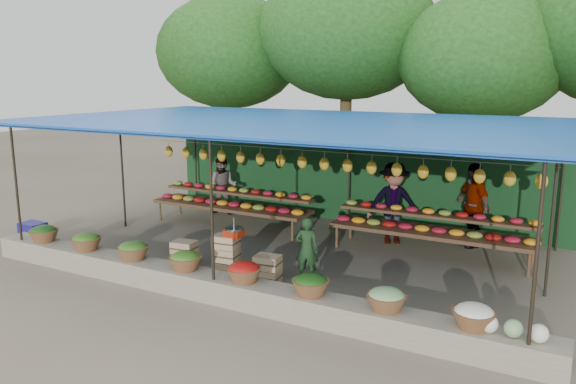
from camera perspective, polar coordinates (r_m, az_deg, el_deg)
The scene contains 16 objects.
ground at distance 11.87m, azimuth 0.75°, elevation -6.37°, with size 60.00×60.00×0.00m, color #65594A.
stone_curb at distance 9.59m, azimuth -7.00°, elevation -9.65°, with size 10.60×0.55×0.40m, color #71675A.
stall_canopy at distance 11.39m, azimuth 0.93°, elevation 6.65°, with size 10.80×6.60×2.82m.
produce_baskets at distance 9.52m, azimuth -7.55°, elevation -7.50°, with size 8.98×0.58×0.34m.
netting_backdrop at distance 14.36m, azimuth 6.61°, elevation 1.86°, with size 10.60×0.06×2.50m, color #1A4922.
tree_row at distance 16.80m, azimuth 12.42°, elevation 14.91°, with size 16.51×5.50×7.12m.
fruit_table_left at distance 14.07m, azimuth -5.69°, elevation -0.99°, with size 4.21×0.95×0.93m.
fruit_table_right at distance 12.07m, azimuth 14.44°, elevation -3.44°, with size 4.21×0.95×0.93m.
crate_counter at distance 10.70m, azimuth -6.41°, elevation -6.73°, with size 2.39×0.39×0.77m.
weighing_scale at distance 10.43m, azimuth -5.49°, elevation -4.07°, with size 0.34×0.34×0.37m.
vendor_seated at distance 10.24m, azimuth 1.93°, elevation -5.81°, with size 0.44×0.29×1.20m, color #1B3B1C.
customer_left at distance 15.17m, azimuth -6.61°, elevation 0.62°, with size 0.77×0.60×1.58m, color slate.
customer_mid at distance 12.69m, azimuth 10.65°, elevation -1.11°, with size 1.18×0.68×1.82m, color slate.
customer_right at distance 12.86m, azimuth 18.26°, elevation -1.26°, with size 1.09×0.45×1.86m, color slate.
blue_crate_front at distance 12.28m, azimuth -20.81°, elevation -5.69°, with size 0.57×0.41×0.34m, color navy.
blue_crate_back at distance 14.38m, azimuth -24.49°, elevation -3.51°, with size 0.57×0.41×0.34m, color navy.
Camera 1 is at (5.23, -10.00, 3.67)m, focal length 35.00 mm.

